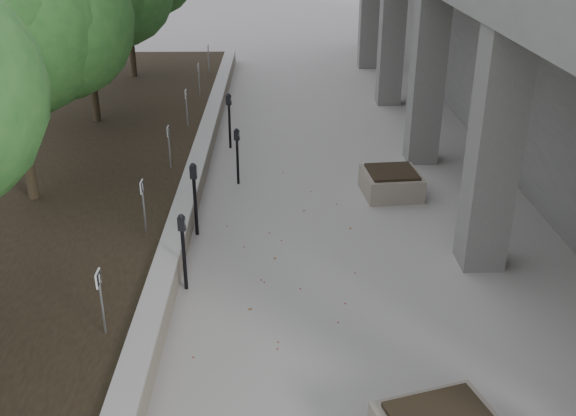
{
  "coord_description": "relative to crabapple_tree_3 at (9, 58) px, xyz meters",
  "views": [
    {
      "loc": [
        -0.05,
        -3.72,
        5.58
      ],
      "look_at": [
        0.14,
        6.52,
        0.82
      ],
      "focal_mm": 40.68,
      "sensor_mm": 36.0,
      "label": 1
    }
  ],
  "objects": [
    {
      "name": "retaining_wall",
      "position": [
        2.97,
        1.0,
        -2.87
      ],
      "size": [
        0.39,
        26.0,
        0.5
      ],
      "primitive_type": null,
      "color": "gray",
      "rests_on": "ground"
    },
    {
      "name": "planting_bed",
      "position": [
        -0.7,
        1.0,
        -2.92
      ],
      "size": [
        7.0,
        26.0,
        0.4
      ],
      "primitive_type": "cube",
      "color": "#2D2316",
      "rests_on": "ground"
    },
    {
      "name": "crabapple_tree_3",
      "position": [
        0.0,
        0.0,
        0.0
      ],
      "size": [
        4.6,
        4.0,
        5.44
      ],
      "primitive_type": null,
      "color": "#286125",
      "rests_on": "planting_bed"
    },
    {
      "name": "crabapple_tree_4",
      "position": [
        0.0,
        5.0,
        0.0
      ],
      "size": [
        4.6,
        4.0,
        5.44
      ],
      "primitive_type": null,
      "color": "#286125",
      "rests_on": "planting_bed"
    },
    {
      "name": "parking_sign_3",
      "position": [
        2.45,
        -4.5,
        -2.24
      ],
      "size": [
        0.04,
        0.22,
        0.96
      ],
      "primitive_type": null,
      "color": "black",
      "rests_on": "planting_bed"
    },
    {
      "name": "parking_sign_4",
      "position": [
        2.45,
        -1.5,
        -2.24
      ],
      "size": [
        0.04,
        0.22,
        0.96
      ],
      "primitive_type": null,
      "color": "black",
      "rests_on": "planting_bed"
    },
    {
      "name": "parking_sign_5",
      "position": [
        2.45,
        1.5,
        -2.24
      ],
      "size": [
        0.04,
        0.22,
        0.96
      ],
      "primitive_type": null,
      "color": "black",
      "rests_on": "planting_bed"
    },
    {
      "name": "parking_sign_6",
      "position": [
        2.45,
        4.5,
        -2.24
      ],
      "size": [
        0.04,
        0.22,
        0.96
      ],
      "primitive_type": null,
      "color": "black",
      "rests_on": "planting_bed"
    },
    {
      "name": "parking_sign_7",
      "position": [
        2.45,
        7.5,
        -2.24
      ],
      "size": [
        0.04,
        0.22,
        0.96
      ],
      "primitive_type": null,
      "color": "black",
      "rests_on": "planting_bed"
    },
    {
      "name": "parking_sign_8",
      "position": [
        2.45,
        10.5,
        -2.24
      ],
      "size": [
        0.04,
        0.22,
        0.96
      ],
      "primitive_type": null,
      "color": "black",
      "rests_on": "planting_bed"
    },
    {
      "name": "parking_meter_2",
      "position": [
        3.28,
        -2.75,
        -2.46
      ],
      "size": [
        0.14,
        0.11,
        1.33
      ],
      "primitive_type": null,
      "rotation": [
        0.0,
        0.0,
        -0.11
      ],
      "color": "black",
      "rests_on": "ground"
    },
    {
      "name": "parking_meter_3",
      "position": [
        3.25,
        -0.85,
        -2.41
      ],
      "size": [
        0.15,
        0.11,
        1.43
      ],
      "primitive_type": null,
      "rotation": [
        0.0,
        0.0,
        -0.05
      ],
      "color": "black",
      "rests_on": "ground"
    },
    {
      "name": "parking_meter_4",
      "position": [
        3.89,
        1.58,
        -2.48
      ],
      "size": [
        0.15,
        0.13,
        1.28
      ],
      "primitive_type": null,
      "rotation": [
        0.0,
        0.0,
        -0.34
      ],
      "color": "black",
      "rests_on": "ground"
    },
    {
      "name": "parking_meter_5",
      "position": [
        3.57,
        3.93,
        -2.41
      ],
      "size": [
        0.16,
        0.14,
        1.42
      ],
      "primitive_type": null,
      "rotation": [
        0.0,
        0.0,
        -0.32
      ],
      "color": "black",
      "rests_on": "ground"
    },
    {
      "name": "planter_back",
      "position": [
        7.16,
        0.95,
        -2.85
      ],
      "size": [
        1.27,
        1.27,
        0.54
      ],
      "primitive_type": null,
      "rotation": [
        0.0,
        0.0,
        0.09
      ],
      "color": "gray",
      "rests_on": "ground"
    },
    {
      "name": "berry_scatter",
      "position": [
        4.7,
        -3.0,
        -3.11
      ],
      "size": [
        3.3,
        14.1,
        0.02
      ],
      "primitive_type": null,
      "color": "maroon",
      "rests_on": "ground"
    }
  ]
}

